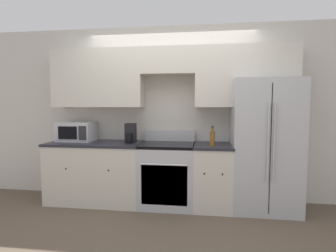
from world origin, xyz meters
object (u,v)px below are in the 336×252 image
object	(u,v)px
oven_range	(167,174)
refrigerator	(264,145)
microwave	(76,132)
bottle	(212,138)

from	to	relation	value
oven_range	refrigerator	bearing A→B (deg)	2.28
oven_range	microwave	bearing A→B (deg)	176.60
refrigerator	bottle	xyz separation A→B (m)	(-0.70, -0.22, 0.11)
oven_range	bottle	distance (m)	0.84
oven_range	bottle	size ratio (longest dim) A/B	3.87
refrigerator	microwave	distance (m)	2.72
refrigerator	oven_range	bearing A→B (deg)	-177.72
refrigerator	bottle	size ratio (longest dim) A/B	6.54
microwave	bottle	xyz separation A→B (m)	(2.02, -0.25, -0.04)
oven_range	microwave	world-z (taller)	microwave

